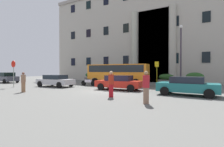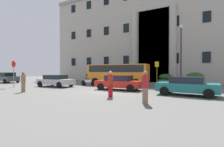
{
  "view_description": "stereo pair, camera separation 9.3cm",
  "coord_description": "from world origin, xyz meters",
  "px_view_note": "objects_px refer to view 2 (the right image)",
  "views": [
    {
      "loc": [
        7.27,
        -12.01,
        1.75
      ],
      "look_at": [
        -1.68,
        4.19,
        1.45
      ],
      "focal_mm": 26.1,
      "sensor_mm": 36.0,
      "label": 1
    },
    {
      "loc": [
        7.36,
        -11.97,
        1.75
      ],
      "look_at": [
        -1.68,
        4.19,
        1.45
      ],
      "focal_mm": 26.1,
      "sensor_mm": 36.0,
      "label": 2
    }
  ],
  "objects_px": {
    "parked_coupe_end": "(7,78)",
    "motorcycle_far_end": "(166,85)",
    "pedestrian_woman_with_bag": "(145,87)",
    "hedge_planter_far_east": "(195,79)",
    "bus_stop_sign": "(157,71)",
    "parked_sedan_far": "(187,86)",
    "hedge_planter_entrance_left": "(167,79)",
    "lamppost_plaza_centre": "(181,50)",
    "hedge_planter_far_west": "(116,78)",
    "white_taxi_kerbside": "(119,82)",
    "scooter_by_planter": "(88,82)",
    "parked_compact_extra": "(56,81)",
    "orange_minibus": "(118,73)",
    "pedestrian_woman_dark_dress": "(23,82)",
    "stop_sign_side_street": "(14,69)",
    "motorcycle_near_kerb": "(123,83)",
    "pedestrian_child_trailing": "(110,84)",
    "hedge_planter_west": "(90,77)"
  },
  "relations": [
    {
      "from": "bus_stop_sign",
      "to": "parked_sedan_far",
      "type": "xyz_separation_m",
      "value": [
        3.65,
        -6.19,
        -1.04
      ]
    },
    {
      "from": "hedge_planter_far_west",
      "to": "motorcycle_near_kerb",
      "type": "distance_m",
      "value": 8.54
    },
    {
      "from": "motorcycle_far_end",
      "to": "scooter_by_planter",
      "type": "bearing_deg",
      "value": -172.45
    },
    {
      "from": "parked_coupe_end",
      "to": "motorcycle_far_end",
      "type": "distance_m",
      "value": 22.49
    },
    {
      "from": "orange_minibus",
      "to": "bus_stop_sign",
      "type": "relative_size",
      "value": 2.6
    },
    {
      "from": "parked_sedan_far",
      "to": "scooter_by_planter",
      "type": "bearing_deg",
      "value": 169.62
    },
    {
      "from": "hedge_planter_entrance_left",
      "to": "bus_stop_sign",
      "type": "bearing_deg",
      "value": -97.6
    },
    {
      "from": "hedge_planter_far_west",
      "to": "pedestrian_woman_dark_dress",
      "type": "xyz_separation_m",
      "value": [
        -1.02,
        -14.43,
        0.15
      ]
    },
    {
      "from": "hedge_planter_far_east",
      "to": "pedestrian_woman_with_bag",
      "type": "bearing_deg",
      "value": -97.56
    },
    {
      "from": "hedge_planter_far_west",
      "to": "white_taxi_kerbside",
      "type": "bearing_deg",
      "value": -60.96
    },
    {
      "from": "parked_sedan_far",
      "to": "motorcycle_far_end",
      "type": "bearing_deg",
      "value": 128.31
    },
    {
      "from": "hedge_planter_far_west",
      "to": "parked_sedan_far",
      "type": "xyz_separation_m",
      "value": [
        10.84,
        -9.75,
        0.01
      ]
    },
    {
      "from": "hedge_planter_west",
      "to": "pedestrian_woman_dark_dress",
      "type": "bearing_deg",
      "value": -73.31
    },
    {
      "from": "hedge_planter_west",
      "to": "scooter_by_planter",
      "type": "bearing_deg",
      "value": -53.89
    },
    {
      "from": "bus_stop_sign",
      "to": "scooter_by_planter",
      "type": "height_order",
      "value": "bus_stop_sign"
    },
    {
      "from": "orange_minibus",
      "to": "bus_stop_sign",
      "type": "xyz_separation_m",
      "value": [
        4.26,
        1.47,
        0.22
      ]
    },
    {
      "from": "hedge_planter_far_east",
      "to": "pedestrian_woman_with_bag",
      "type": "relative_size",
      "value": 1.21
    },
    {
      "from": "motorcycle_near_kerb",
      "to": "hedge_planter_far_east",
      "type": "bearing_deg",
      "value": 54.99
    },
    {
      "from": "pedestrian_woman_with_bag",
      "to": "hedge_planter_far_east",
      "type": "bearing_deg",
      "value": -51.06
    },
    {
      "from": "parked_coupe_end",
      "to": "pedestrian_woman_dark_dress",
      "type": "height_order",
      "value": "pedestrian_woman_dark_dress"
    },
    {
      "from": "hedge_planter_entrance_left",
      "to": "white_taxi_kerbside",
      "type": "distance_m",
      "value": 9.42
    },
    {
      "from": "bus_stop_sign",
      "to": "pedestrian_woman_dark_dress",
      "type": "distance_m",
      "value": 13.66
    },
    {
      "from": "bus_stop_sign",
      "to": "hedge_planter_entrance_left",
      "type": "relative_size",
      "value": 1.34
    },
    {
      "from": "orange_minibus",
      "to": "hedge_planter_west",
      "type": "relative_size",
      "value": 4.44
    },
    {
      "from": "hedge_planter_far_west",
      "to": "parked_compact_extra",
      "type": "height_order",
      "value": "hedge_planter_far_west"
    },
    {
      "from": "orange_minibus",
      "to": "stop_sign_side_street",
      "type": "distance_m",
      "value": 11.43
    },
    {
      "from": "motorcycle_near_kerb",
      "to": "stop_sign_side_street",
      "type": "xyz_separation_m",
      "value": [
        -10.2,
        -5.34,
        1.53
      ]
    },
    {
      "from": "bus_stop_sign",
      "to": "hedge_planter_far_east",
      "type": "bearing_deg",
      "value": 40.56
    },
    {
      "from": "pedestrian_woman_dark_dress",
      "to": "hedge_planter_far_west",
      "type": "bearing_deg",
      "value": 160.65
    },
    {
      "from": "parked_sedan_far",
      "to": "hedge_planter_far_east",
      "type": "bearing_deg",
      "value": 91.43
    },
    {
      "from": "orange_minibus",
      "to": "parked_sedan_far",
      "type": "bearing_deg",
      "value": -37.15
    },
    {
      "from": "orange_minibus",
      "to": "hedge_planter_far_west",
      "type": "xyz_separation_m",
      "value": [
        -2.94,
        5.03,
        -0.84
      ]
    },
    {
      "from": "pedestrian_child_trailing",
      "to": "pedestrian_woman_dark_dress",
      "type": "distance_m",
      "value": 7.6
    },
    {
      "from": "stop_sign_side_street",
      "to": "lamppost_plaza_centre",
      "type": "distance_m",
      "value": 18.51
    },
    {
      "from": "orange_minibus",
      "to": "motorcycle_far_end",
      "type": "distance_m",
      "value": 6.42
    },
    {
      "from": "lamppost_plaza_centre",
      "to": "pedestrian_woman_dark_dress",
      "type": "bearing_deg",
      "value": -131.33
    },
    {
      "from": "hedge_planter_entrance_left",
      "to": "parked_sedan_far",
      "type": "relative_size",
      "value": 0.52
    },
    {
      "from": "orange_minibus",
      "to": "parked_compact_extra",
      "type": "xyz_separation_m",
      "value": [
        -5.32,
        -4.85,
        -0.84
      ]
    },
    {
      "from": "hedge_planter_far_east",
      "to": "lamppost_plaza_centre",
      "type": "xyz_separation_m",
      "value": [
        -1.38,
        -2.05,
        3.37
      ]
    },
    {
      "from": "orange_minibus",
      "to": "pedestrian_woman_with_bag",
      "type": "relative_size",
      "value": 4.21
    },
    {
      "from": "orange_minibus",
      "to": "pedestrian_woman_with_bag",
      "type": "bearing_deg",
      "value": -61.89
    },
    {
      "from": "hedge_planter_far_west",
      "to": "lamppost_plaza_centre",
      "type": "height_order",
      "value": "lamppost_plaza_centre"
    },
    {
      "from": "bus_stop_sign",
      "to": "scooter_by_planter",
      "type": "bearing_deg",
      "value": -151.91
    },
    {
      "from": "bus_stop_sign",
      "to": "parked_sedan_far",
      "type": "height_order",
      "value": "bus_stop_sign"
    },
    {
      "from": "motorcycle_far_end",
      "to": "stop_sign_side_street",
      "type": "distance_m",
      "value": 15.64
    },
    {
      "from": "white_taxi_kerbside",
      "to": "orange_minibus",
      "type": "bearing_deg",
      "value": 113.67
    },
    {
      "from": "hedge_planter_entrance_left",
      "to": "white_taxi_kerbside",
      "type": "bearing_deg",
      "value": -105.74
    },
    {
      "from": "hedge_planter_far_west",
      "to": "pedestrian_woman_dark_dress",
      "type": "bearing_deg",
      "value": -94.02
    },
    {
      "from": "scooter_by_planter",
      "to": "pedestrian_woman_with_bag",
      "type": "height_order",
      "value": "pedestrian_woman_with_bag"
    },
    {
      "from": "parked_compact_extra",
      "to": "motorcycle_far_end",
      "type": "bearing_deg",
      "value": 11.66
    }
  ]
}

